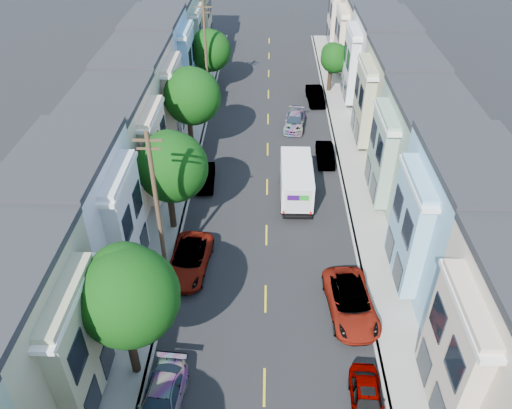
# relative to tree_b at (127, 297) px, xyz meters

# --- Properties ---
(ground) EXTENTS (160.00, 160.00, 0.00)m
(ground) POSITION_rel_tree_b_xyz_m (6.30, 5.22, -5.51)
(ground) COLOR black
(ground) RESTS_ON ground
(road_slab) EXTENTS (12.00, 70.00, 0.02)m
(road_slab) POSITION_rel_tree_b_xyz_m (6.30, 20.22, -5.50)
(road_slab) COLOR black
(road_slab) RESTS_ON ground
(curb_left) EXTENTS (0.30, 70.00, 0.15)m
(curb_left) POSITION_rel_tree_b_xyz_m (0.25, 20.22, -5.44)
(curb_left) COLOR gray
(curb_left) RESTS_ON ground
(curb_right) EXTENTS (0.30, 70.00, 0.15)m
(curb_right) POSITION_rel_tree_b_xyz_m (12.35, 20.22, -5.44)
(curb_right) COLOR gray
(curb_right) RESTS_ON ground
(sidewalk_left) EXTENTS (2.60, 70.00, 0.15)m
(sidewalk_left) POSITION_rel_tree_b_xyz_m (-1.05, 20.22, -5.44)
(sidewalk_left) COLOR gray
(sidewalk_left) RESTS_ON ground
(sidewalk_right) EXTENTS (2.60, 70.00, 0.15)m
(sidewalk_right) POSITION_rel_tree_b_xyz_m (13.65, 20.22, -5.44)
(sidewalk_right) COLOR gray
(sidewalk_right) RESTS_ON ground
(centerline) EXTENTS (0.12, 70.00, 0.01)m
(centerline) POSITION_rel_tree_b_xyz_m (6.30, 20.22, -5.51)
(centerline) COLOR gold
(centerline) RESTS_ON ground
(townhouse_row_left) EXTENTS (5.00, 70.00, 8.50)m
(townhouse_row_left) POSITION_rel_tree_b_xyz_m (-4.85, 20.22, -5.51)
(townhouse_row_left) COLOR #87A58C
(townhouse_row_left) RESTS_ON ground
(townhouse_row_right) EXTENTS (5.00, 70.00, 8.50)m
(townhouse_row_right) POSITION_rel_tree_b_xyz_m (17.45, 20.22, -5.51)
(townhouse_row_right) COLOR #87A58C
(townhouse_row_right) RESTS_ON ground
(tree_b) EXTENTS (4.70, 4.70, 7.89)m
(tree_b) POSITION_rel_tree_b_xyz_m (0.00, 0.00, 0.00)
(tree_b) COLOR black
(tree_b) RESTS_ON ground
(tree_c) EXTENTS (4.70, 4.70, 7.37)m
(tree_c) POSITION_rel_tree_b_xyz_m (0.00, 11.94, -0.51)
(tree_c) COLOR black
(tree_c) RESTS_ON ground
(tree_d) EXTENTS (4.70, 4.70, 7.79)m
(tree_d) POSITION_rel_tree_b_xyz_m (0.00, 22.19, -0.09)
(tree_d) COLOR black
(tree_d) RESTS_ON ground
(tree_e) EXTENTS (4.38, 4.38, 6.62)m
(tree_e) POSITION_rel_tree_b_xyz_m (0.00, 36.15, -1.10)
(tree_e) COLOR black
(tree_e) RESTS_ON ground
(tree_far_r) EXTENTS (3.10, 3.10, 5.25)m
(tree_far_r) POSITION_rel_tree_b_xyz_m (13.20, 36.22, -1.86)
(tree_far_r) COLOR black
(tree_far_r) RESTS_ON ground
(utility_pole_near) EXTENTS (1.60, 0.26, 10.00)m
(utility_pole_near) POSITION_rel_tree_b_xyz_m (0.00, 7.22, -0.36)
(utility_pole_near) COLOR #42301E
(utility_pole_near) RESTS_ON ground
(utility_pole_far) EXTENTS (1.60, 0.26, 10.00)m
(utility_pole_far) POSITION_rel_tree_b_xyz_m (0.00, 33.22, -0.36)
(utility_pole_far) COLOR #42301E
(utility_pole_far) RESTS_ON ground
(fedex_truck) EXTENTS (2.34, 6.07, 2.91)m
(fedex_truck) POSITION_rel_tree_b_xyz_m (8.49, 15.86, -3.89)
(fedex_truck) COLOR silver
(fedex_truck) RESTS_ON ground
(lead_sedan) EXTENTS (2.34, 4.50, 1.29)m
(lead_sedan) POSITION_rel_tree_b_xyz_m (8.84, 27.53, -4.87)
(lead_sedan) COLOR black
(lead_sedan) RESTS_ON ground
(parked_left_b) EXTENTS (2.29, 4.74, 1.38)m
(parked_left_b) POSITION_rel_tree_b_xyz_m (1.40, -2.14, -4.82)
(parked_left_b) COLOR black
(parked_left_b) RESTS_ON ground
(parked_left_c) EXTENTS (2.87, 5.45, 1.46)m
(parked_left_c) POSITION_rel_tree_b_xyz_m (1.40, 7.71, -4.78)
(parked_left_c) COLOR #B3B3B3
(parked_left_c) RESTS_ON ground
(parked_left_d) EXTENTS (1.56, 3.91, 1.28)m
(parked_left_d) POSITION_rel_tree_b_xyz_m (1.40, 17.51, -4.87)
(parked_left_d) COLOR black
(parked_left_d) RESTS_ON ground
(parked_right_a) EXTENTS (1.72, 4.08, 1.30)m
(parked_right_a) POSITION_rel_tree_b_xyz_m (11.20, -1.77, -4.86)
(parked_right_a) COLOR #3E3F3F
(parked_right_a) RESTS_ON ground
(parked_right_b) EXTENTS (3.04, 5.74, 1.54)m
(parked_right_b) POSITION_rel_tree_b_xyz_m (11.20, 4.34, -4.75)
(parked_right_b) COLOR #B8B8C1
(parked_right_b) RESTS_ON ground
(parked_right_c) EXTENTS (1.38, 3.89, 1.29)m
(parked_right_c) POSITION_rel_tree_b_xyz_m (11.20, 21.32, -4.87)
(parked_right_c) COLOR black
(parked_right_c) RESTS_ON ground
(parked_right_d) EXTENTS (1.86, 4.51, 1.47)m
(parked_right_d) POSITION_rel_tree_b_xyz_m (11.20, 33.31, -4.78)
(parked_right_d) COLOR black
(parked_right_d) RESTS_ON ground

